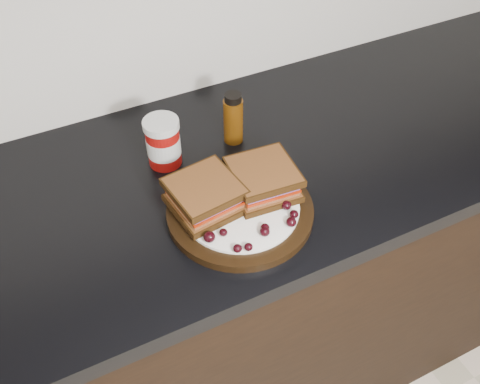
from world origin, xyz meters
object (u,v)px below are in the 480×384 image
at_px(plate, 240,211).
at_px(sandwich_left, 205,196).
at_px(oil_bottle, 233,118).
at_px(condiment_jar, 163,142).

xyz_separation_m(plate, sandwich_left, (-0.06, 0.03, 0.04)).
distance_m(sandwich_left, oil_bottle, 0.23).
relative_size(sandwich_left, oil_bottle, 1.03).
bearing_deg(plate, sandwich_left, 155.33).
distance_m(condiment_jar, oil_bottle, 0.16).
bearing_deg(oil_bottle, sandwich_left, -128.84).
relative_size(sandwich_left, condiment_jar, 1.13).
height_order(condiment_jar, oil_bottle, oil_bottle).
relative_size(plate, condiment_jar, 2.60).
height_order(sandwich_left, oil_bottle, oil_bottle).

